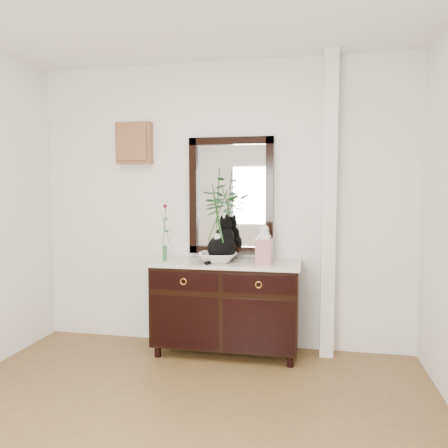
% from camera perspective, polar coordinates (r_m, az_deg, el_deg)
% --- Properties ---
extents(wall_back, '(3.60, 0.04, 2.70)m').
position_cam_1_polar(wall_back, '(4.16, -0.42, 2.45)').
color(wall_back, white).
rests_on(wall_back, ground).
extents(pilaster, '(0.12, 0.20, 2.70)m').
position_cam_1_polar(pilaster, '(4.00, 13.52, 2.24)').
color(pilaster, white).
rests_on(pilaster, ground).
extents(sideboard, '(1.33, 0.52, 0.82)m').
position_cam_1_polar(sideboard, '(4.03, 0.28, -10.24)').
color(sideboard, black).
rests_on(sideboard, ground).
extents(wall_mirror, '(0.80, 0.06, 1.10)m').
position_cam_1_polar(wall_mirror, '(4.13, 0.90, 3.68)').
color(wall_mirror, black).
rests_on(wall_mirror, wall_back).
extents(key_cabinet, '(0.35, 0.10, 0.40)m').
position_cam_1_polar(key_cabinet, '(4.40, -11.64, 10.29)').
color(key_cabinet, brown).
rests_on(key_cabinet, wall_back).
extents(cat, '(0.36, 0.41, 0.40)m').
position_cam_1_polar(cat, '(3.97, -0.31, -2.01)').
color(cat, black).
rests_on(cat, sideboard).
extents(lotus_bowl, '(0.38, 0.38, 0.09)m').
position_cam_1_polar(lotus_bowl, '(3.93, -0.84, -4.38)').
color(lotus_bowl, silver).
rests_on(lotus_bowl, sideboard).
extents(vase_branches, '(0.51, 0.51, 0.83)m').
position_cam_1_polar(vase_branches, '(3.89, -0.85, 1.37)').
color(vase_branches, silver).
rests_on(vase_branches, lotus_bowl).
extents(bud_vase_rose, '(0.07, 0.07, 0.53)m').
position_cam_1_polar(bud_vase_rose, '(4.03, -7.80, -1.03)').
color(bud_vase_rose, '#306D3B').
rests_on(bud_vase_rose, sideboard).
extents(ginger_jar, '(0.14, 0.14, 0.35)m').
position_cam_1_polar(ginger_jar, '(3.83, 5.26, -2.60)').
color(ginger_jar, silver).
rests_on(ginger_jar, sideboard).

